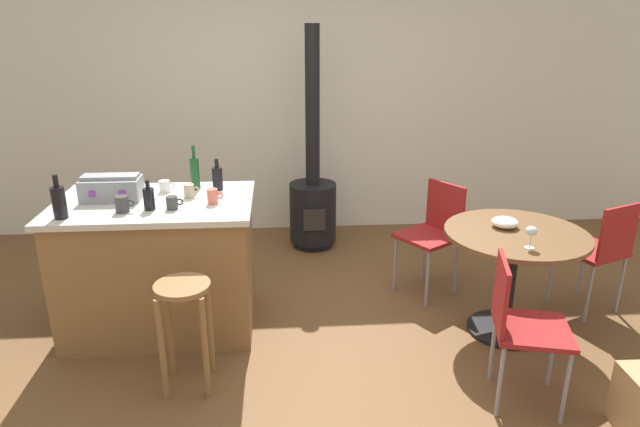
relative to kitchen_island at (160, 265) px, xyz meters
name	(u,v)px	position (x,y,z in m)	size (l,w,h in m)	color
ground_plane	(318,355)	(1.06, -0.48, -0.47)	(8.80, 8.80, 0.00)	brown
back_wall	(300,96)	(1.06, 1.94, 0.88)	(8.00, 0.10, 2.70)	silver
kitchen_island	(160,265)	(0.00, 0.00, 0.00)	(1.31, 0.86, 0.94)	olive
wooden_stool	(185,314)	(0.28, -0.73, 0.01)	(0.32, 0.32, 0.67)	olive
dining_table	(514,257)	(2.40, -0.27, 0.10)	(0.94, 0.94, 0.75)	black
folding_chair_near	(520,321)	(2.15, -0.99, 0.04)	(0.48, 0.48, 0.86)	maroon
folding_chair_far	(600,248)	(3.14, -0.04, 0.05)	(0.52, 0.52, 0.87)	maroon
folding_chair_left	(434,229)	(2.04, 0.40, 0.05)	(0.56, 0.56, 0.88)	maroon
wood_stove	(313,197)	(1.15, 1.39, 0.02)	(0.44, 0.45, 2.04)	black
toolbox	(112,188)	(-0.28, 0.05, 0.55)	(0.38, 0.22, 0.17)	gray
bottle_0	(195,172)	(0.25, 0.25, 0.59)	(0.06, 0.06, 0.32)	#194C23
bottle_1	(59,202)	(-0.49, -0.30, 0.57)	(0.08, 0.08, 0.27)	black
bottle_2	(149,198)	(0.02, -0.18, 0.54)	(0.07, 0.07, 0.19)	black
bottle_3	(217,178)	(0.41, 0.22, 0.55)	(0.07, 0.07, 0.23)	black
cup_0	(213,196)	(0.41, -0.09, 0.52)	(0.11, 0.07, 0.10)	#DB6651
cup_1	(165,186)	(0.04, 0.20, 0.51)	(0.11, 0.08, 0.08)	white
cup_2	(189,191)	(0.23, 0.06, 0.51)	(0.11, 0.07, 0.09)	tan
cup_3	(172,203)	(0.16, -0.18, 0.51)	(0.11, 0.07, 0.08)	#383838
cup_4	(122,204)	(-0.14, -0.21, 0.52)	(0.12, 0.09, 0.10)	#383838
wine_glass	(531,232)	(2.37, -0.54, 0.38)	(0.07, 0.07, 0.14)	silver
serving_bowl	(505,222)	(2.36, -0.18, 0.31)	(0.18, 0.18, 0.07)	white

